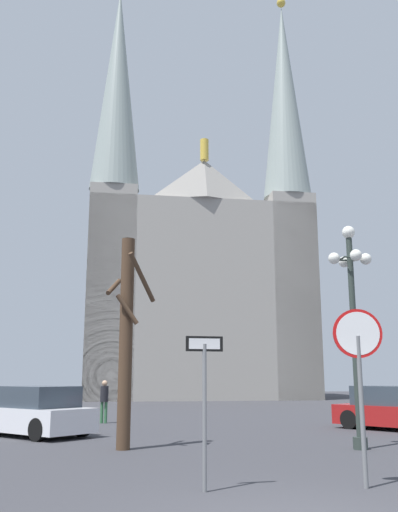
% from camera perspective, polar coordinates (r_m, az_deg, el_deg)
% --- Properties ---
extents(cathedral, '(18.75, 12.10, 35.41)m').
position_cam_1_polar(cathedral, '(48.08, -0.12, -1.64)').
color(cathedral, gray).
rests_on(cathedral, ground).
extents(stop_sign, '(0.84, 0.17, 2.94)m').
position_cam_1_polar(stop_sign, '(10.22, 15.77, -9.91)').
color(stop_sign, slate).
rests_on(stop_sign, ground).
extents(one_way_arrow_sign, '(0.63, 0.12, 2.45)m').
position_cam_1_polar(one_way_arrow_sign, '(9.55, 0.56, -13.51)').
color(one_way_arrow_sign, slate).
rests_on(one_way_arrow_sign, ground).
extents(street_lamp, '(1.18, 1.18, 5.77)m').
position_cam_1_polar(street_lamp, '(15.47, 15.19, -5.10)').
color(street_lamp, '#2D3833').
rests_on(street_lamp, ground).
extents(bare_tree, '(1.31, 1.29, 5.39)m').
position_cam_1_polar(bare_tree, '(14.92, -7.33, -8.06)').
color(bare_tree, '#473323').
rests_on(bare_tree, ground).
extents(parked_car_near_white, '(4.16, 4.06, 1.49)m').
position_cam_1_polar(parked_car_near_white, '(18.80, -16.22, -14.87)').
color(parked_car_near_white, silver).
rests_on(parked_car_near_white, ground).
extents(parked_car_far_red, '(4.00, 4.36, 1.46)m').
position_cam_1_polar(parked_car_far_red, '(21.22, 19.20, -14.34)').
color(parked_car_far_red, maroon).
rests_on(parked_car_far_red, ground).
extents(pedestrian_walking, '(0.32, 0.32, 1.63)m').
position_cam_1_polar(pedestrian_walking, '(23.19, -9.50, -13.82)').
color(pedestrian_walking, '#33663F').
rests_on(pedestrian_walking, ground).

